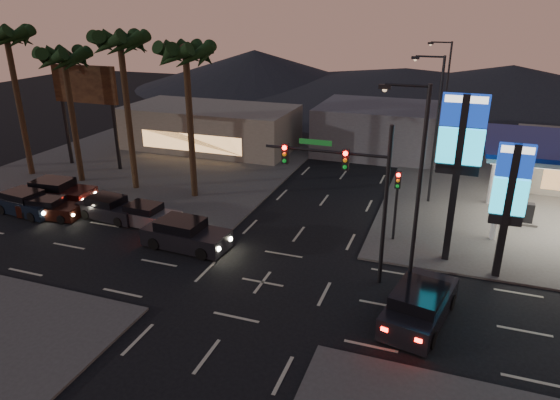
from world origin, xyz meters
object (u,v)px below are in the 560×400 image
at_px(car_lane_a_front, 185,235).
at_px(traffic_signal_mast, 350,180).
at_px(car_lane_b_front, 147,215).
at_px(pylon_sign_short, 510,192).
at_px(pylon_sign_tall, 460,146).
at_px(car_lane_a_rear, 27,203).
at_px(suv_station, 419,305).
at_px(car_lane_b_mid, 110,208).
at_px(car_lane_a_mid, 50,208).
at_px(car_lane_b_rear, 57,192).

bearing_deg(car_lane_a_front, traffic_signal_mast, -1.31).
height_order(traffic_signal_mast, car_lane_b_front, traffic_signal_mast).
xyz_separation_m(pylon_sign_short, traffic_signal_mast, (-7.24, -2.51, 0.57)).
height_order(pylon_sign_tall, traffic_signal_mast, pylon_sign_tall).
relative_size(car_lane_a_rear, suv_station, 0.89).
xyz_separation_m(pylon_sign_tall, car_lane_b_mid, (-20.82, -1.24, -5.72)).
distance_m(traffic_signal_mast, car_lane_a_rear, 22.30).
bearing_deg(traffic_signal_mast, pylon_sign_short, 19.13).
xyz_separation_m(traffic_signal_mast, car_lane_b_mid, (-16.08, 2.28, -4.55)).
relative_size(car_lane_a_mid, car_lane_a_rear, 0.88).
bearing_deg(suv_station, car_lane_b_mid, 165.94).
relative_size(car_lane_a_rear, car_lane_b_mid, 1.05).
xyz_separation_m(traffic_signal_mast, car_lane_a_front, (-9.33, 0.21, -4.46)).
bearing_deg(pylon_sign_short, car_lane_b_mid, -179.42).
bearing_deg(traffic_signal_mast, suv_station, -35.06).
bearing_deg(pylon_sign_short, suv_station, -122.75).
distance_m(traffic_signal_mast, car_lane_a_mid, 20.40).
bearing_deg(traffic_signal_mast, car_lane_a_front, 178.69).
bearing_deg(pylon_sign_tall, suv_station, -97.91).
bearing_deg(suv_station, pylon_sign_tall, 82.09).
height_order(pylon_sign_tall, suv_station, pylon_sign_tall).
bearing_deg(pylon_sign_tall, car_lane_b_mid, -176.60).
relative_size(car_lane_b_front, car_lane_b_rear, 0.81).
height_order(pylon_sign_tall, car_lane_a_front, pylon_sign_tall).
height_order(car_lane_a_front, car_lane_b_rear, car_lane_b_rear).
bearing_deg(pylon_sign_tall, car_lane_a_mid, -174.35).
bearing_deg(car_lane_b_front, car_lane_b_rear, 171.85).
relative_size(pylon_sign_tall, car_lane_a_rear, 1.87).
xyz_separation_m(car_lane_a_rear, car_lane_b_rear, (0.59, 2.18, 0.07)).
xyz_separation_m(pylon_sign_tall, car_lane_b_rear, (-25.97, -0.22, -5.62)).
relative_size(car_lane_b_front, car_lane_b_mid, 0.93).
bearing_deg(car_lane_a_rear, car_lane_b_front, 6.75).
height_order(car_lane_a_front, car_lane_a_rear, car_lane_a_front).
bearing_deg(suv_station, car_lane_a_rear, 171.51).
bearing_deg(car_lane_b_front, car_lane_a_rear, -173.25).
distance_m(car_lane_a_mid, car_lane_a_rear, 1.97).
relative_size(pylon_sign_tall, suv_station, 1.67).
relative_size(pylon_sign_short, car_lane_a_front, 1.35).
height_order(car_lane_a_mid, car_lane_b_rear, car_lane_b_rear).
bearing_deg(car_lane_b_mid, car_lane_a_mid, -162.40).
distance_m(pylon_sign_short, car_lane_b_mid, 23.66).
bearing_deg(pylon_sign_short, car_lane_b_front, -178.95).
bearing_deg(car_lane_b_front, traffic_signal_mast, -9.22).
distance_m(car_lane_a_front, suv_station, 13.53).
relative_size(car_lane_b_front, suv_station, 0.79).
relative_size(pylon_sign_short, car_lane_b_front, 1.65).
xyz_separation_m(pylon_sign_tall, pylon_sign_short, (2.50, -1.00, -1.74)).
relative_size(pylon_sign_short, car_lane_a_mid, 1.65).
xyz_separation_m(car_lane_a_mid, suv_station, (23.72, -3.80, 0.17)).
distance_m(pylon_sign_short, traffic_signal_mast, 7.69).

